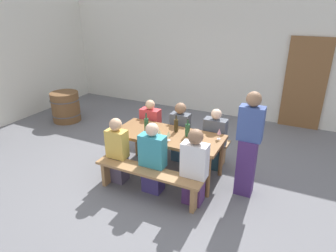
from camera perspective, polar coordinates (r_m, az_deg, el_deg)
ground_plane at (r=5.22m, az=0.00°, el=-9.15°), size 24.00×24.00×0.00m
back_wall at (r=7.72m, az=11.39°, el=13.73°), size 14.00×0.20×3.20m
wooden_door at (r=7.44m, az=25.08°, el=7.37°), size 0.90×0.06×2.10m
tasting_table at (r=4.90m, az=0.00°, el=-2.53°), size 1.83×0.80×0.75m
bench_near at (r=4.51m, az=-3.93°, el=-9.61°), size 1.73×0.30×0.45m
bench_far at (r=5.61m, az=3.12°, el=-2.70°), size 1.73×0.30×0.45m
wine_bottle_0 at (r=4.94m, az=-4.23°, el=0.27°), size 0.07×0.07×0.33m
wine_bottle_1 at (r=4.77m, az=3.81°, el=-0.72°), size 0.08×0.08×0.30m
wine_bottle_2 at (r=4.92m, az=1.58°, el=0.13°), size 0.07×0.07×0.30m
wine_glass_0 at (r=4.61m, az=0.13°, el=-1.55°), size 0.06×0.06×0.16m
wine_glass_1 at (r=4.54m, az=5.20°, el=-1.88°), size 0.07×0.07×0.17m
wine_glass_2 at (r=4.71m, az=9.95°, el=-1.09°), size 0.07×0.07×0.18m
wine_glass_3 at (r=4.67m, az=-1.60°, el=-1.30°), size 0.07×0.07×0.15m
seated_guest_near_0 at (r=4.83m, az=-9.78°, el=-4.96°), size 0.33×0.24×1.12m
seated_guest_near_1 at (r=4.52m, az=-2.99°, el=-6.61°), size 0.40×0.24×1.15m
seated_guest_near_2 at (r=4.26m, az=5.14°, el=-8.23°), size 0.38×0.24×1.19m
seated_guest_far_0 at (r=5.67m, az=-3.38°, el=-0.56°), size 0.38×0.24×1.10m
seated_guest_far_1 at (r=5.41m, az=2.36°, el=-1.41°), size 0.35×0.24×1.13m
seated_guest_far_2 at (r=5.22m, az=9.03°, el=-2.89°), size 0.39×0.24×1.12m
standing_host at (r=4.50m, az=15.36°, el=-3.79°), size 0.35×0.24×1.64m
wine_barrel at (r=7.77m, az=-19.28°, el=3.56°), size 0.71×0.71×0.74m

